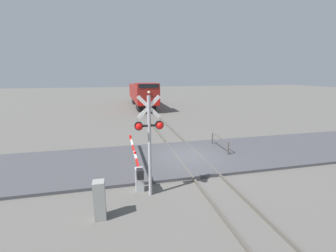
{
  "coord_description": "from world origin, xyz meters",
  "views": [
    {
      "loc": [
        -4.27,
        -12.58,
        5.08
      ],
      "look_at": [
        -0.89,
        1.72,
        1.68
      ],
      "focal_mm": 24.2,
      "sensor_mm": 36.0,
      "label": 1
    }
  ],
  "objects_px": {
    "utility_cabinet": "(100,200)",
    "guard_railing": "(220,142)",
    "crossing_gate": "(137,167)",
    "locomotive": "(142,94)",
    "crossing_signal": "(149,135)"
  },
  "relations": [
    {
      "from": "locomotive",
      "to": "crossing_signal",
      "type": "height_order",
      "value": "crossing_signal"
    },
    {
      "from": "crossing_signal",
      "to": "guard_railing",
      "type": "xyz_separation_m",
      "value": [
        5.43,
        4.62,
        -2.06
      ]
    },
    {
      "from": "utility_cabinet",
      "to": "guard_railing",
      "type": "bearing_deg",
      "value": 38.04
    },
    {
      "from": "crossing_signal",
      "to": "crossing_gate",
      "type": "xyz_separation_m",
      "value": [
        -0.41,
        1.4,
        -1.94
      ]
    },
    {
      "from": "locomotive",
      "to": "utility_cabinet",
      "type": "height_order",
      "value": "locomotive"
    },
    {
      "from": "locomotive",
      "to": "utility_cabinet",
      "type": "relative_size",
      "value": 10.46
    },
    {
      "from": "crossing_signal",
      "to": "utility_cabinet",
      "type": "distance_m",
      "value": 3.04
    },
    {
      "from": "guard_railing",
      "to": "locomotive",
      "type": "bearing_deg",
      "value": 96.26
    },
    {
      "from": "crossing_signal",
      "to": "utility_cabinet",
      "type": "relative_size",
      "value": 2.97
    },
    {
      "from": "crossing_gate",
      "to": "guard_railing",
      "type": "relative_size",
      "value": 2.59
    },
    {
      "from": "locomotive",
      "to": "guard_railing",
      "type": "relative_size",
      "value": 6.18
    },
    {
      "from": "locomotive",
      "to": "crossing_signal",
      "type": "relative_size",
      "value": 3.53
    },
    {
      "from": "guard_railing",
      "to": "utility_cabinet",
      "type": "bearing_deg",
      "value": -141.96
    },
    {
      "from": "crossing_gate",
      "to": "guard_railing",
      "type": "bearing_deg",
      "value": 28.83
    },
    {
      "from": "crossing_signal",
      "to": "utility_cabinet",
      "type": "xyz_separation_m",
      "value": [
        -2.0,
        -1.2,
        -1.96
      ]
    }
  ]
}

